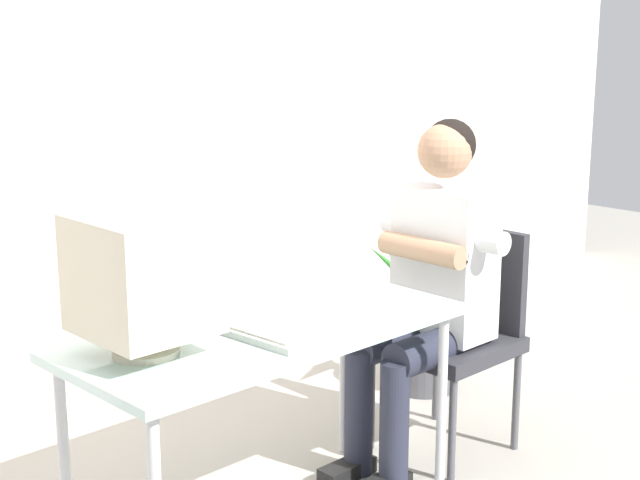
% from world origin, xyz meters
% --- Properties ---
extents(wall_back, '(8.00, 0.10, 3.00)m').
position_xyz_m(wall_back, '(0.30, 1.40, 1.50)').
color(wall_back, beige).
rests_on(wall_back, ground_plane).
extents(desk, '(1.36, 0.62, 0.73)m').
position_xyz_m(desk, '(0.00, 0.00, 0.67)').
color(desk, '#B7B7BC').
rests_on(desk, ground_plane).
extents(crt_monitor, '(0.36, 0.37, 0.43)m').
position_xyz_m(crt_monitor, '(-0.43, 0.05, 0.98)').
color(crt_monitor, beige).
rests_on(crt_monitor, desk).
extents(keyboard, '(0.21, 0.49, 0.03)m').
position_xyz_m(keyboard, '(-0.07, -0.03, 0.74)').
color(keyboard, silver).
rests_on(keyboard, desk).
extents(office_chair, '(0.47, 0.47, 0.89)m').
position_xyz_m(office_chair, '(1.00, -0.02, 0.51)').
color(office_chair, '#4C4C51').
rests_on(office_chair, ground_plane).
extents(person_seated, '(0.67, 0.57, 1.34)m').
position_xyz_m(person_seated, '(0.81, -0.02, 0.74)').
color(person_seated, silver).
rests_on(person_seated, ground_plane).
extents(potted_plant, '(0.55, 0.58, 0.76)m').
position_xyz_m(potted_plant, '(1.38, 0.48, 0.26)').
color(potted_plant, '#4C4C51').
rests_on(potted_plant, ground_plane).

